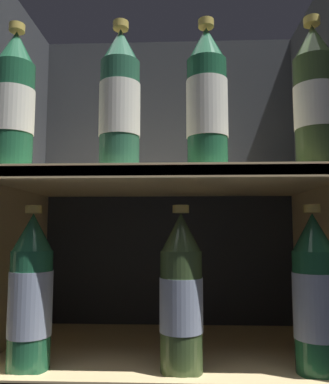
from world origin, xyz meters
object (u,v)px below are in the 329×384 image
object	(u,v)px
bottle_upper_front_3	(315,99)
bottle_lower_front_0	(31,294)
bottle_upper_front_1	(120,102)
bottle_upper_front_2	(207,101)
bottle_lower_front_2	(315,296)
bottle_lower_front_1	(181,295)
bottle_upper_front_0	(14,104)

from	to	relation	value
bottle_upper_front_3	bottle_lower_front_0	bearing A→B (deg)	180.00
bottle_upper_front_1	bottle_upper_front_2	world-z (taller)	same
bottle_upper_front_2	bottle_lower_front_2	distance (m)	0.40
bottle_lower_front_1	bottle_lower_front_0	bearing A→B (deg)	180.00
bottle_lower_front_0	bottle_upper_front_3	bearing A→B (deg)	-0.00
bottle_upper_front_2	bottle_lower_front_2	bearing A→B (deg)	0.00
bottle_lower_front_0	bottle_lower_front_1	xyz separation A→B (m)	(0.27, -0.00, 0.00)
bottle_lower_front_2	bottle_upper_front_0	bearing A→B (deg)	-180.00
bottle_upper_front_0	bottle_lower_front_2	xyz separation A→B (m)	(0.55, 0.00, -0.35)
bottle_upper_front_2	bottle_upper_front_0	bearing A→B (deg)	180.00
bottle_upper_front_3	bottle_lower_front_0	world-z (taller)	bottle_upper_front_3
bottle_lower_front_0	bottle_lower_front_1	world-z (taller)	same
bottle_upper_front_0	bottle_lower_front_0	size ratio (longest dim) A/B	1.00
bottle_lower_front_2	bottle_upper_front_1	bearing A→B (deg)	-180.00
bottle_upper_front_1	bottle_lower_front_0	world-z (taller)	bottle_upper_front_1
bottle_upper_front_3	bottle_lower_front_1	bearing A→B (deg)	-180.00
bottle_upper_front_2	bottle_lower_front_2	size ratio (longest dim) A/B	1.00
bottle_upper_front_3	bottle_lower_front_0	size ratio (longest dim) A/B	1.00
bottle_upper_front_2	bottle_upper_front_3	size ratio (longest dim) A/B	1.00
bottle_upper_front_1	bottle_upper_front_3	world-z (taller)	same
bottle_upper_front_1	bottle_lower_front_0	bearing A→B (deg)	180.00
bottle_lower_front_1	bottle_upper_front_3	bearing A→B (deg)	0.00
bottle_lower_front_1	bottle_lower_front_2	xyz separation A→B (m)	(0.23, 0.00, -0.00)
bottle_lower_front_0	bottle_lower_front_2	xyz separation A→B (m)	(0.50, 0.00, 0.00)
bottle_upper_front_0	bottle_lower_front_2	bearing A→B (deg)	0.00
bottle_upper_front_2	bottle_lower_front_1	bearing A→B (deg)	180.00
bottle_upper_front_1	bottle_lower_front_2	bearing A→B (deg)	0.00
bottle_lower_front_0	bottle_lower_front_2	bearing A→B (deg)	0.00
bottle_upper_front_0	bottle_lower_front_1	size ratio (longest dim) A/B	1.00
bottle_upper_front_0	bottle_lower_front_2	world-z (taller)	bottle_upper_front_0
bottle_upper_front_1	bottle_lower_front_1	size ratio (longest dim) A/B	1.00
bottle_upper_front_1	bottle_upper_front_2	xyz separation A→B (m)	(0.16, -0.00, -0.00)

